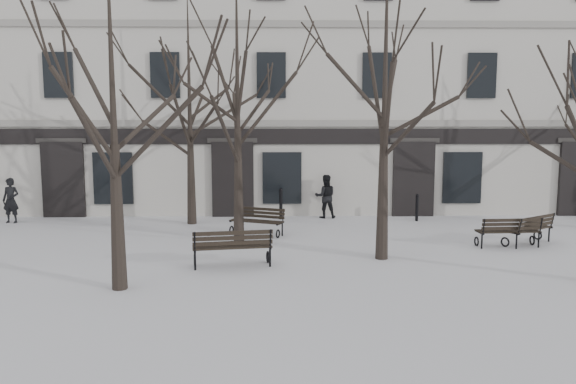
{
  "coord_description": "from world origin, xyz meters",
  "views": [
    {
      "loc": [
        -1.72,
        -13.62,
        3.66
      ],
      "look_at": [
        -1.45,
        3.0,
        1.57
      ],
      "focal_mm": 35.0,
      "sensor_mm": 36.0,
      "label": 1
    }
  ],
  "objects_px": {
    "tree_1": "(112,70)",
    "tree_2": "(386,61)",
    "bench_2": "(509,231)",
    "bench_4": "(530,228)",
    "bench_1": "(232,246)",
    "bench_3": "(257,220)"
  },
  "relations": [
    {
      "from": "tree_1",
      "to": "tree_2",
      "type": "xyz_separation_m",
      "value": [
        6.26,
        2.64,
        0.48
      ]
    },
    {
      "from": "tree_1",
      "to": "tree_2",
      "type": "bearing_deg",
      "value": 22.86
    },
    {
      "from": "bench_2",
      "to": "bench_4",
      "type": "bearing_deg",
      "value": -158.83
    },
    {
      "from": "tree_1",
      "to": "bench_1",
      "type": "bearing_deg",
      "value": 38.06
    },
    {
      "from": "bench_3",
      "to": "bench_2",
      "type": "bearing_deg",
      "value": 8.22
    },
    {
      "from": "bench_3",
      "to": "tree_1",
      "type": "bearing_deg",
      "value": -92.09
    },
    {
      "from": "bench_1",
      "to": "tree_2",
      "type": "bearing_deg",
      "value": -177.69
    },
    {
      "from": "bench_1",
      "to": "tree_1",
      "type": "bearing_deg",
      "value": 28.66
    },
    {
      "from": "bench_4",
      "to": "bench_3",
      "type": "bearing_deg",
      "value": -45.71
    },
    {
      "from": "bench_3",
      "to": "bench_4",
      "type": "xyz_separation_m",
      "value": [
        8.21,
        -1.62,
        0.02
      ]
    },
    {
      "from": "tree_2",
      "to": "bench_1",
      "type": "distance_m",
      "value": 6.16
    },
    {
      "from": "bench_1",
      "to": "bench_4",
      "type": "xyz_separation_m",
      "value": [
        8.69,
        2.49,
        -0.05
      ]
    },
    {
      "from": "bench_4",
      "to": "bench_2",
      "type": "bearing_deg",
      "value": -9.48
    },
    {
      "from": "bench_2",
      "to": "bench_4",
      "type": "xyz_separation_m",
      "value": [
        0.79,
        0.37,
        0.0
      ]
    },
    {
      "from": "bench_1",
      "to": "bench_3",
      "type": "distance_m",
      "value": 4.14
    },
    {
      "from": "bench_4",
      "to": "tree_1",
      "type": "bearing_deg",
      "value": -13.15
    },
    {
      "from": "tree_1",
      "to": "bench_1",
      "type": "relative_size",
      "value": 3.66
    },
    {
      "from": "tree_1",
      "to": "bench_3",
      "type": "bearing_deg",
      "value": 64.69
    },
    {
      "from": "tree_1",
      "to": "bench_1",
      "type": "distance_m",
      "value": 5.13
    },
    {
      "from": "tree_2",
      "to": "bench_3",
      "type": "xyz_separation_m",
      "value": [
        -3.46,
        3.3,
        -4.73
      ]
    },
    {
      "from": "bench_1",
      "to": "bench_4",
      "type": "height_order",
      "value": "bench_1"
    },
    {
      "from": "bench_1",
      "to": "bench_2",
      "type": "relative_size",
      "value": 1.12
    }
  ]
}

